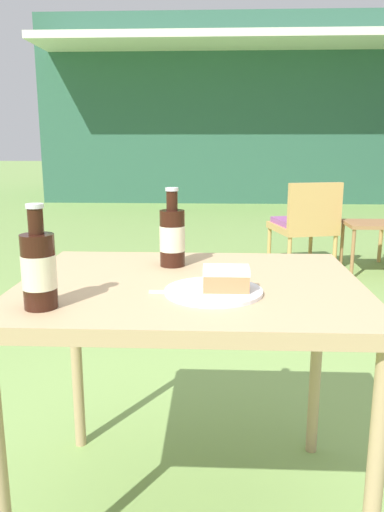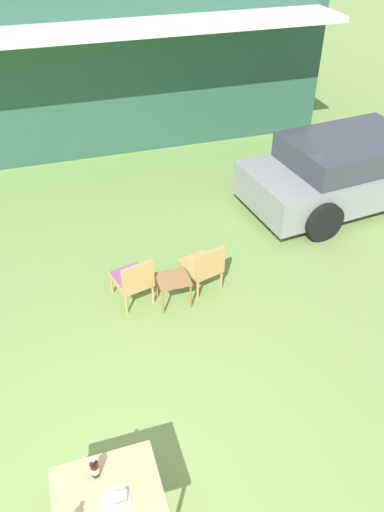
% 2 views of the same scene
% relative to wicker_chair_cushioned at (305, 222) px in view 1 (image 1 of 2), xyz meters
% --- Properties ---
extents(ground_plane, '(60.00, 60.00, 0.00)m').
position_rel_wicker_chair_cushioned_xyz_m(ground_plane, '(-0.88, -3.14, -0.42)').
color(ground_plane, '#7A9E51').
extents(cabin_building, '(9.55, 5.60, 3.36)m').
position_rel_wicker_chair_cushioned_xyz_m(cabin_building, '(0.72, 7.05, 1.27)').
color(cabin_building, '#2D5B47').
rests_on(cabin_building, ground_plane).
extents(wicker_chair_cushioned, '(0.60, 0.66, 0.78)m').
position_rel_wicker_chair_cushioned_xyz_m(wicker_chair_cushioned, '(0.00, 0.00, 0.00)').
color(wicker_chair_cushioned, tan).
rests_on(wicker_chair_cushioned, ground_plane).
extents(garden_side_table, '(0.46, 0.41, 0.45)m').
position_rel_wicker_chair_cushioned_xyz_m(garden_side_table, '(0.54, -0.21, -0.03)').
color(garden_side_table, '#996B42').
rests_on(garden_side_table, ground_plane).
extents(patio_table, '(0.94, 0.74, 0.74)m').
position_rel_wicker_chair_cushioned_xyz_m(patio_table, '(-0.88, -3.14, 0.25)').
color(patio_table, tan).
rests_on(patio_table, ground_plane).
extents(cake_on_plate, '(0.25, 0.25, 0.07)m').
position_rel_wicker_chair_cushioned_xyz_m(cake_on_plate, '(-0.80, -3.25, 0.34)').
color(cake_on_plate, white).
rests_on(cake_on_plate, patio_table).
extents(cola_bottle_near, '(0.08, 0.08, 0.24)m').
position_rel_wicker_chair_cushioned_xyz_m(cola_bottle_near, '(-0.94, -2.96, 0.41)').
color(cola_bottle_near, black).
rests_on(cola_bottle_near, patio_table).
extents(cola_bottle_far, '(0.08, 0.08, 0.24)m').
position_rel_wicker_chair_cushioned_xyz_m(cola_bottle_far, '(-1.21, -3.38, 0.41)').
color(cola_bottle_far, black).
rests_on(cola_bottle_far, patio_table).
extents(fork, '(0.16, 0.01, 0.01)m').
position_rel_wicker_chair_cushioned_xyz_m(fork, '(-0.90, -3.25, 0.32)').
color(fork, silver).
rests_on(fork, patio_table).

